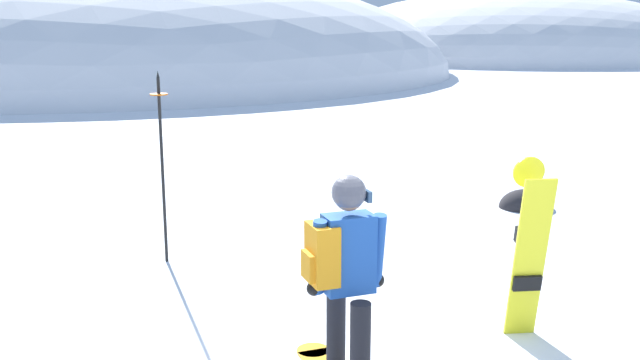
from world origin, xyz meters
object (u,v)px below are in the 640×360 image
spare_snowboard (529,250)px  rock_mid (525,207)px  piste_marker_near (162,156)px  snowboarder_main (344,282)px

spare_snowboard → rock_mid: (1.74, 4.37, -0.83)m
spare_snowboard → piste_marker_near: 4.19m
rock_mid → snowboarder_main: bearing=-123.8°
snowboarder_main → spare_snowboard: size_ratio=1.10×
snowboarder_main → piste_marker_near: size_ratio=0.81×
piste_marker_near → rock_mid: bearing=20.5°
spare_snowboard → rock_mid: spare_snowboard is taller
piste_marker_near → spare_snowboard: bearing=-36.1°
piste_marker_near → rock_mid: size_ratio=2.83×
piste_marker_near → snowboarder_main: bearing=-63.7°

